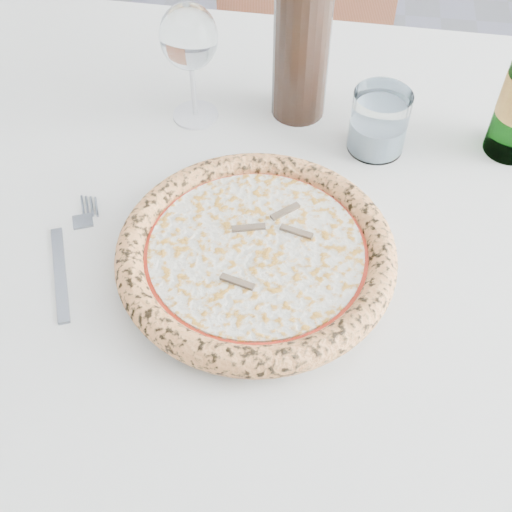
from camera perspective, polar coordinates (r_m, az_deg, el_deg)
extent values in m
cube|color=#585866|center=(1.50, -3.23, -15.29)|extent=(5.00, 6.00, 0.02)
cube|color=brown|center=(0.85, 0.98, 3.16)|extent=(1.55, 0.91, 0.04)
cube|color=white|center=(0.83, 1.00, 4.23)|extent=(1.61, 0.97, 0.01)
cube|color=white|center=(1.26, 3.87, 15.83)|extent=(1.59, 0.01, 0.22)
cube|color=brown|center=(1.59, 4.27, 15.46)|extent=(0.48, 0.48, 0.04)
cylinder|color=brown|center=(1.89, 9.76, 12.54)|extent=(0.04, 0.04, 0.43)
cylinder|color=brown|center=(1.61, 10.54, 4.25)|extent=(0.04, 0.04, 0.43)
cylinder|color=brown|center=(1.88, -2.06, 13.08)|extent=(0.04, 0.04, 0.43)
cylinder|color=brown|center=(1.60, -3.07, 4.82)|extent=(0.04, 0.04, 0.43)
cylinder|color=white|center=(0.76, 0.00, -0.63)|extent=(0.30, 0.30, 0.01)
torus|color=white|center=(0.76, 0.00, -0.39)|extent=(0.30, 0.30, 0.01)
cylinder|color=tan|center=(0.75, 0.00, 0.00)|extent=(0.32, 0.32, 0.01)
torus|color=#DA8D4A|center=(0.74, 0.00, 0.39)|extent=(0.33, 0.33, 0.03)
cylinder|color=red|center=(0.74, 0.00, 0.39)|extent=(0.27, 0.27, 0.00)
cylinder|color=white|center=(0.74, 0.00, 0.54)|extent=(0.25, 0.25, 0.00)
cube|color=brown|center=(0.74, 2.45, 0.50)|extent=(0.04, 0.01, 0.00)
cube|color=brown|center=(0.77, 0.55, 3.65)|extent=(0.01, 0.04, 0.00)
cube|color=brown|center=(0.75, -5.40, 1.36)|extent=(0.04, 0.01, 0.00)
cube|color=brown|center=(0.71, -0.44, -1.51)|extent=(0.01, 0.04, 0.00)
cube|color=slate|center=(0.79, -17.04, -1.57)|extent=(0.07, 0.14, 0.00)
cube|color=slate|center=(0.84, -15.10, 3.10)|extent=(0.03, 0.03, 0.00)
cylinder|color=slate|center=(0.86, -15.11, 4.51)|extent=(0.00, 0.04, 0.00)
cylinder|color=slate|center=(0.86, -14.72, 4.48)|extent=(0.00, 0.04, 0.00)
cylinder|color=slate|center=(0.86, -14.33, 4.44)|extent=(0.00, 0.04, 0.00)
cylinder|color=slate|center=(0.85, -13.94, 4.41)|extent=(0.00, 0.04, 0.00)
cylinder|color=silver|center=(0.97, -5.39, 12.38)|extent=(0.07, 0.07, 0.00)
cylinder|color=silver|center=(0.95, -5.60, 14.60)|extent=(0.01, 0.01, 0.09)
ellipsoid|color=white|center=(0.90, -6.01, 18.82)|extent=(0.08, 0.08, 0.09)
cylinder|color=white|center=(0.90, 10.87, 11.65)|extent=(0.08, 0.08, 0.09)
cylinder|color=#A8C0D5|center=(0.92, 10.67, 10.60)|extent=(0.07, 0.07, 0.04)
cylinder|color=black|center=(0.92, 4.07, 18.30)|extent=(0.08, 0.08, 0.22)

